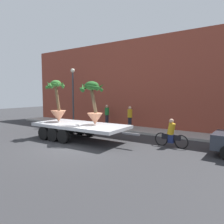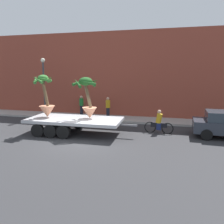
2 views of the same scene
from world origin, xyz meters
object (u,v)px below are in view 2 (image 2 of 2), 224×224
Objects in this scene: cyclist at (159,123)px; pedestrian_near_gate at (108,107)px; flatbed_trailer at (71,121)px; street_lamp at (44,80)px; potted_palm_rear at (88,97)px; pedestrian_far_left at (81,105)px; potted_palm_middle at (46,99)px.

pedestrian_near_gate is at bearing 143.93° from cyclist.
pedestrian_near_gate is at bearing 75.92° from flatbed_trailer.
flatbed_trailer is 4.06× the size of pedestrian_near_gate.
potted_palm_rear is at bearing -34.64° from street_lamp.
flatbed_trailer is at bearing -164.84° from cyclist.
potted_palm_rear is at bearing 17.79° from flatbed_trailer.
cyclist is 5.27m from pedestrian_near_gate.
pedestrian_far_left is (-6.77, 3.61, 0.37)m from cyclist.
cyclist is 0.38× the size of street_lamp.
potted_palm_middle reaches higher than pedestrian_near_gate.
potted_palm_middle is 1.59× the size of pedestrian_far_left.
flatbed_trailer is 4.06× the size of pedestrian_far_left.
potted_palm_middle is at bearing -168.27° from cyclist.
potted_palm_rear is at bearing -91.68° from pedestrian_near_gate.
potted_palm_middle is at bearing -122.17° from pedestrian_near_gate.
pedestrian_far_left is at bearing 168.53° from pedestrian_near_gate.
street_lamp is at bearing 122.05° from potted_palm_middle.
pedestrian_near_gate is at bearing -11.47° from pedestrian_far_left.
flatbed_trailer is at bearing -74.77° from pedestrian_far_left.
street_lamp is at bearing 145.36° from potted_palm_rear.
pedestrian_far_left is (-2.52, 0.51, 0.00)m from pedestrian_near_gate.
cyclist is 1.08× the size of pedestrian_near_gate.
flatbed_trailer is at bearing -104.08° from pedestrian_near_gate.
potted_palm_rear reaches higher than pedestrian_near_gate.
cyclist is (5.39, 1.46, -0.11)m from flatbed_trailer.
pedestrian_near_gate is (0.12, 4.23, -1.27)m from potted_palm_rear.
pedestrian_far_left is (0.36, 5.09, -1.09)m from potted_palm_middle.
potted_palm_rear is 5.46m from pedestrian_far_left.
potted_palm_middle is at bearing -179.35° from flatbed_trailer.
pedestrian_near_gate is 0.35× the size of street_lamp.
potted_palm_rear is 1.51× the size of pedestrian_far_left.
cyclist is at bearing 11.73° from potted_palm_middle.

